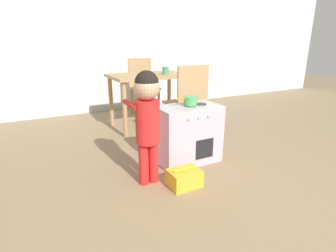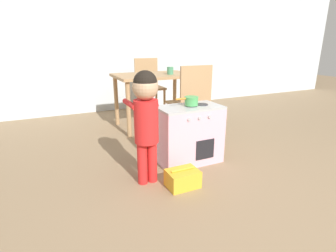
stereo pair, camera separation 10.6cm
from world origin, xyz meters
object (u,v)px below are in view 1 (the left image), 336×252
object	(u,v)px
child_figure	(147,112)
dining_chair_near	(187,101)
toy_basket	(184,178)
cup_on_table	(165,71)
dining_chair_far	(143,85)
toy_pot	(190,100)
dining_table	(149,82)
play_kitchen	(188,134)

from	to	relation	value
child_figure	dining_chair_near	distance (m)	1.12
child_figure	toy_basket	bearing A→B (deg)	-40.31
child_figure	cup_on_table	xyz separation A→B (m)	(0.85, 1.32, 0.17)
toy_basket	dining_chair_far	size ratio (longest dim) A/B	0.29
toy_pot	dining_table	xyz separation A→B (m)	(0.13, 1.23, 0.00)
toy_pot	cup_on_table	world-z (taller)	cup_on_table
dining_chair_far	play_kitchen	bearing A→B (deg)	80.14
dining_chair_near	child_figure	bearing A→B (deg)	-138.41
toy_basket	dining_chair_near	distance (m)	1.18
toy_pot	cup_on_table	xyz separation A→B (m)	(0.32, 1.11, 0.16)
toy_basket	toy_pot	bearing A→B (deg)	53.70
dining_chair_near	cup_on_table	distance (m)	0.65
toy_pot	toy_basket	xyz separation A→B (m)	(-0.30, -0.41, -0.54)
toy_pot	dining_chair_near	distance (m)	0.62
toy_basket	dining_chair_near	bearing A→B (deg)	57.31
play_kitchen	child_figure	distance (m)	0.65
toy_basket	dining_chair_near	xyz separation A→B (m)	(0.60, 0.93, 0.41)
dining_chair_near	dining_table	bearing A→B (deg)	103.74
dining_table	dining_chair_far	xyz separation A→B (m)	(0.19, 0.69, -0.14)
dining_chair_far	dining_chair_near	bearing A→B (deg)	89.16
toy_pot	toy_basket	size ratio (longest dim) A/B	0.89
dining_chair_near	dining_chair_far	xyz separation A→B (m)	(0.02, 1.39, 0.00)
toy_pot	dining_chair_near	bearing A→B (deg)	60.30
play_kitchen	dining_chair_far	xyz separation A→B (m)	(0.33, 1.92, 0.20)
child_figure	dining_table	distance (m)	1.58
toy_pot	toy_basket	bearing A→B (deg)	-126.30
play_kitchen	toy_pot	world-z (taller)	toy_pot
toy_basket	dining_chair_far	xyz separation A→B (m)	(0.62, 2.33, 0.41)
play_kitchen	dining_chair_near	distance (m)	0.65
dining_table	dining_chair_far	size ratio (longest dim) A/B	1.17
dining_chair_far	dining_table	bearing A→B (deg)	74.52
dining_chair_near	cup_on_table	bearing A→B (deg)	88.63
dining_chair_near	dining_chair_far	bearing A→B (deg)	89.16
play_kitchen	dining_table	bearing A→B (deg)	83.39
cup_on_table	dining_chair_near	bearing A→B (deg)	-91.37
dining_chair_far	child_figure	bearing A→B (deg)	68.22
dining_table	toy_pot	bearing A→B (deg)	-96.04
cup_on_table	child_figure	bearing A→B (deg)	-122.64
child_figure	dining_table	size ratio (longest dim) A/B	0.89
toy_basket	play_kitchen	bearing A→B (deg)	54.81
play_kitchen	child_figure	bearing A→B (deg)	-158.04
play_kitchen	toy_basket	world-z (taller)	play_kitchen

